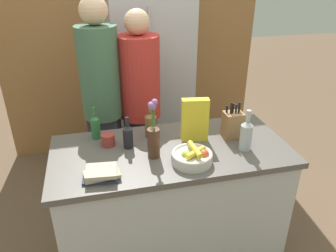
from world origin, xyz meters
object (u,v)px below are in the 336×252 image
Objects in this scene: knife_block at (233,124)px; bottle_vinegar at (151,124)px; refrigerator at (150,70)px; bottle_wine at (95,126)px; bottle_oil at (128,136)px; fruit_bowl at (192,156)px; coffee_mug at (108,140)px; bottle_water at (246,134)px; cereal_box at (195,120)px; book_stack at (101,174)px; person_in_blue at (140,101)px; flower_vase at (153,136)px; person_at_sink at (102,97)px.

bottle_vinegar is (-0.54, 0.14, 0.00)m from knife_block.
refrigerator reaches higher than bottle_wine.
bottle_wine is (-0.20, 0.18, 0.01)m from bottle_oil.
fruit_bowl is 1.15× the size of bottle_oil.
bottle_vinegar reaches higher than coffee_mug.
coffee_mug is 0.43× the size of bottle_water.
cereal_box is 1.37× the size of book_stack.
person_in_blue is (0.37, 0.95, 0.02)m from book_stack.
person_in_blue is at bearing 74.12° from bottle_oil.
book_stack is (-0.06, -0.37, -0.01)m from coffee_mug.
book_stack is 0.37m from bottle_oil.
bottle_wine is at bearing 135.88° from flower_vase.
refrigerator is 1.22m from bottle_vinegar.
bottle_wine is 0.14× the size of person_in_blue.
person_at_sink is at bearing 101.69° from bottle_oil.
coffee_mug is at bearing 154.69° from bottle_oil.
cereal_box reaches higher than bottle_wine.
bottle_wine reaches higher than coffee_mug.
flower_vase reaches higher than knife_block.
flower_vase is 0.35m from cereal_box.
refrigerator is at bearing 102.36° from bottle_water.
knife_block is at bearing -76.71° from refrigerator.
refrigerator is 8.59× the size of bottle_wine.
fruit_bowl is at bearing -44.49° from person_at_sink.
fruit_bowl is 1.01× the size of bottle_vinegar.
knife_block is at bearing -5.93° from cereal_box.
refrigerator is 0.70m from person_in_blue.
refrigerator reaches higher than bottle_oil.
flower_vase is at bearing -154.22° from cereal_box.
bottle_vinegar is at bearing 158.81° from cereal_box.
flower_vase is at bearing 25.36° from book_stack.
knife_block is 0.15× the size of person_at_sink.
person_at_sink is (-0.58, 0.61, -0.02)m from cereal_box.
bottle_oil reaches higher than coffee_mug.
bottle_water is (0.73, -0.20, 0.02)m from bottle_oil.
bottle_water is at bearing -28.91° from bottle_vinegar.
knife_block reaches higher than bottle_wine.
bottle_oil is 0.63m from person_at_sink.
knife_block reaches higher than bottle_vinegar.
bottle_wine is (-0.01, 0.48, 0.06)m from book_stack.
person_at_sink is at bearing 136.42° from bottle_water.
bottle_wine is (-0.60, -1.13, -0.02)m from refrigerator.
fruit_bowl is at bearing -64.38° from bottle_vinegar.
refrigerator is at bearing 69.84° from person_at_sink.
fruit_bowl is 0.27m from flower_vase.
coffee_mug is 0.47× the size of bottle_vinegar.
refrigerator is at bearing 79.88° from flower_vase.
coffee_mug is (-0.84, 0.09, -0.06)m from knife_block.
person_at_sink is at bearing -156.06° from person_in_blue.
coffee_mug is at bearing 173.99° from knife_block.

